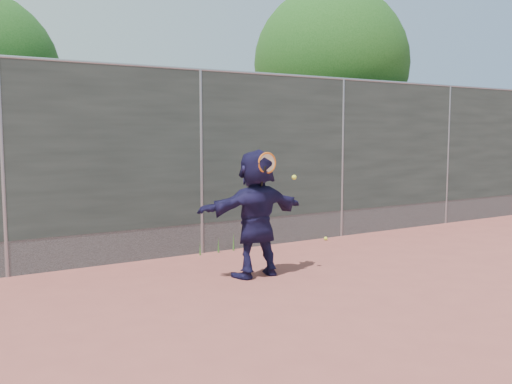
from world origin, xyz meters
TOP-DOWN VIEW (x-y plane):
  - ground at (0.00, 0.00)m, footprint 80.00×80.00m
  - player at (-0.04, 1.73)m, footprint 1.64×0.53m
  - ball_ground at (2.46, 3.29)m, footprint 0.07×0.07m
  - fence at (-0.00, 3.50)m, footprint 20.00×0.06m
  - swing_action at (0.05, 1.53)m, footprint 0.67×0.13m
  - tree_right at (4.68, 5.75)m, footprint 3.78×3.60m
  - weed_clump at (0.29, 3.38)m, footprint 0.68×0.07m

SIDE VIEW (x-z plane):
  - ground at x=0.00m, z-range 0.00..0.00m
  - ball_ground at x=2.46m, z-range 0.00..0.07m
  - weed_clump at x=0.29m, z-range -0.02..0.28m
  - player at x=-0.04m, z-range 0.00..1.77m
  - swing_action at x=0.05m, z-range 1.29..1.80m
  - fence at x=0.00m, z-range 0.07..3.09m
  - tree_right at x=4.68m, z-range 0.80..6.19m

